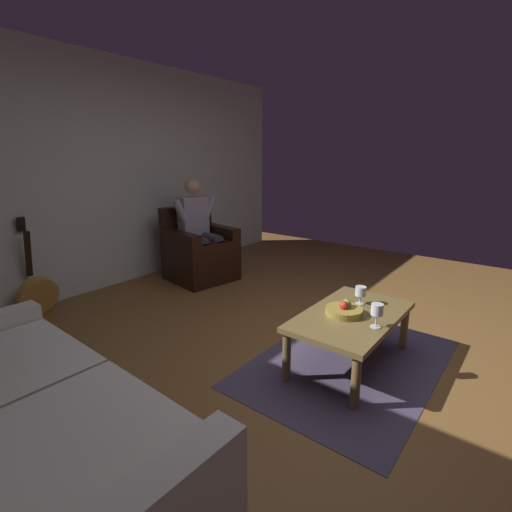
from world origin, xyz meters
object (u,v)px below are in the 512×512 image
armchair (199,253)px  person_seated (199,227)px  guitar (37,292)px  wine_glass_near (361,292)px  fruit_bowl (344,310)px  couch (4,453)px  coffee_table (351,321)px  wine_glass_far (377,311)px

armchair → person_seated: 0.34m
guitar → wine_glass_near: (-1.22, 2.83, 0.28)m
armchair → fruit_bowl: size_ratio=3.37×
couch → guitar: 2.44m
person_seated → couch: bearing=40.8°
coffee_table → wine_glass_near: wine_glass_near is taller
person_seated → wine_glass_far: bearing=81.3°
couch → wine_glass_far: couch is taller
guitar → fruit_bowl: bearing=108.8°
armchair → coffee_table: bearing=82.2°
person_seated → wine_glass_far: 2.71m
armchair → wine_glass_near: (0.52, 2.33, 0.17)m
armchair → guitar: size_ratio=0.94×
wine_glass_far → fruit_bowl: 0.28m
guitar → wine_glass_far: guitar is taller
person_seated → couch: size_ratio=0.67×
couch → fruit_bowl: bearing=75.1°
guitar → wine_glass_near: 3.09m
person_seated → fruit_bowl: person_seated is taller
coffee_table → fruit_bowl: (0.04, -0.04, 0.09)m
coffee_table → guitar: 3.03m
armchair → couch: bearing=41.0°
wine_glass_far → fruit_bowl: wine_glass_far is taller
person_seated → fruit_bowl: bearing=80.9°
wine_glass_near → wine_glass_far: bearing=37.1°
armchair → wine_glass_far: size_ratio=5.38×
person_seated → coffee_table: person_seated is taller
armchair → couch: 3.28m
fruit_bowl → wine_glass_far: bearing=75.5°
coffee_table → fruit_bowl: size_ratio=3.92×
couch → fruit_bowl: (-2.01, 0.61, 0.12)m
person_seated → wine_glass_far: person_seated is taller
guitar → armchair: bearing=164.2°
armchair → coffee_table: armchair is taller
person_seated → coffee_table: bearing=82.1°
wine_glass_near → fruit_bowl: bearing=-3.1°
guitar → wine_glass_far: bearing=106.2°
person_seated → wine_glass_near: size_ratio=8.78×
guitar → fruit_bowl: guitar is taller
armchair → wine_glass_near: bearing=86.9°
couch → guitar: guitar is taller
coffee_table → couch: bearing=-17.6°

